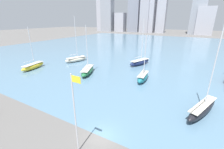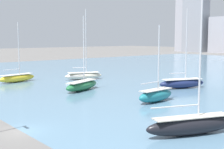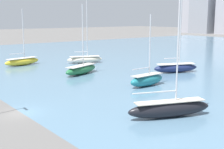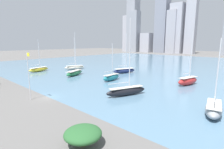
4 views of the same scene
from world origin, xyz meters
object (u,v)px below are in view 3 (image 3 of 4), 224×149
at_px(sailboat_navy, 176,67).
at_px(sailboat_teal, 147,80).
at_px(sailboat_cream, 85,59).
at_px(sailboat_green, 81,69).
at_px(sailboat_yellow, 22,61).
at_px(sailboat_black, 170,108).

bearing_deg(sailboat_navy, sailboat_teal, -46.78).
bearing_deg(sailboat_cream, sailboat_green, -16.19).
bearing_deg(sailboat_teal, sailboat_green, -174.27).
bearing_deg(sailboat_navy, sailboat_yellow, -122.63).
xyz_separation_m(sailboat_black, sailboat_navy, (-18.55, 22.35, -0.09)).
bearing_deg(sailboat_green, sailboat_black, -35.04).
relative_size(sailboat_black, sailboat_navy, 1.11).
distance_m(sailboat_green, sailboat_yellow, 18.38).
bearing_deg(sailboat_yellow, sailboat_black, -13.32).
height_order(sailboat_teal, sailboat_navy, sailboat_navy).
relative_size(sailboat_cream, sailboat_navy, 1.07).
bearing_deg(sailboat_green, sailboat_yellow, 172.76).
height_order(sailboat_cream, sailboat_teal, sailboat_cream).
distance_m(sailboat_cream, sailboat_yellow, 14.50).
distance_m(sailboat_cream, sailboat_green, 14.70).
height_order(sailboat_black, sailboat_navy, sailboat_black).
relative_size(sailboat_black, sailboat_teal, 1.46).
bearing_deg(sailboat_yellow, sailboat_navy, 25.47).
distance_m(sailboat_navy, sailboat_yellow, 34.59).
height_order(sailboat_cream, sailboat_black, sailboat_black).
relative_size(sailboat_cream, sailboat_yellow, 1.25).
bearing_deg(sailboat_cream, sailboat_navy, 37.84).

